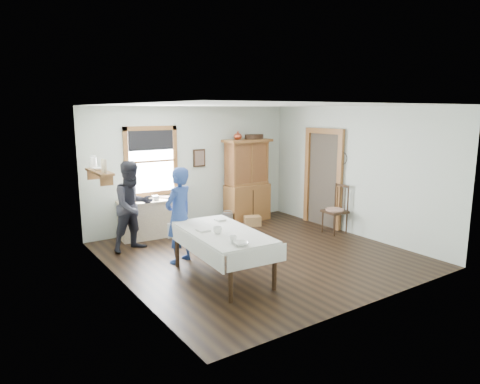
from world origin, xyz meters
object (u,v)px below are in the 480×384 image
Objects in this scene: dining_table at (222,254)px; spindle_chair at (335,209)px; figure_dark at (133,209)px; woman_blue at (179,219)px; work_counter at (153,218)px; pail at (227,219)px; china_hutch at (247,180)px; wicker_basket at (252,221)px.

spindle_chair reaches higher than dining_table.
woman_blue is at bearing -80.49° from figure_dark.
figure_dark reaches higher than dining_table.
figure_dark is (-0.63, -0.62, 0.39)m from work_counter.
figure_dark reaches higher than work_counter.
dining_table is at bearing 79.83° from woman_blue.
pail is 2.60m from woman_blue.
spindle_chair is 0.68× the size of woman_blue.
figure_dark is at bearing -168.93° from china_hutch.
pail is (-1.59, 1.80, -0.38)m from spindle_chair.
figure_dark reaches higher than woman_blue.
spindle_chair is 1.90m from wicker_basket.
figure_dark reaches higher than pail.
wicker_basket is (0.48, -0.32, -0.04)m from pail.
woman_blue is 1.16m from figure_dark.
dining_table is 2.24m from figure_dark.
woman_blue is at bearing -179.36° from spindle_chair.
figure_dark reaches higher than spindle_chair.
wicker_basket is 0.23× the size of figure_dark.
figure_dark is (-2.39, -0.49, 0.64)m from pail.
woman_blue is (-0.24, 1.02, 0.39)m from dining_table.
figure_dark is (-3.06, -0.65, -0.19)m from china_hutch.
woman_blue reaches higher than pail.
china_hutch reaches higher than woman_blue.
china_hutch is at bearing 48.90° from dining_table.
wicker_basket is at bearing 131.23° from spindle_chair.
spindle_chair reaches higher than wicker_basket.
spindle_chair is 3.58m from woman_blue.
spindle_chair is 2.87× the size of wicker_basket.
wicker_basket is at bearing 45.75° from dining_table.
pail is at bearing 146.64° from wicker_basket.
work_counter is at bearing 175.79° from pail.
work_counter is 2.50m from china_hutch.
dining_table is at bearing -84.82° from work_counter.
woman_blue reaches higher than spindle_chair.
dining_table is at bearing -84.30° from figure_dark.
figure_dark is (-2.87, -0.17, 0.68)m from wicker_basket.
woman_blue is at bearing -92.46° from work_counter.
wicker_basket is 0.24× the size of woman_blue.
pail is (1.73, 2.59, -0.24)m from dining_table.
china_hutch is at bearing 5.22° from work_counter.
wicker_basket is at bearing -33.36° from pail.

